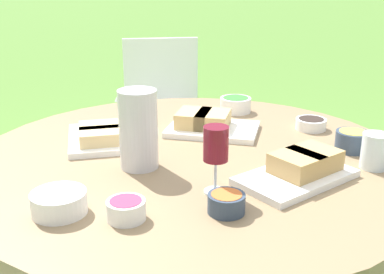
{
  "coord_description": "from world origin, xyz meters",
  "views": [
    {
      "loc": [
        -0.09,
        1.42,
        1.28
      ],
      "look_at": [
        0.0,
        0.0,
        0.77
      ],
      "focal_mm": 45.0,
      "sensor_mm": 36.0,
      "label": 1
    }
  ],
  "objects_px": {
    "water_pitcher": "(138,129)",
    "chair_far_back": "(163,103)",
    "dining_table": "(192,181)",
    "wine_glass": "(216,147)"
  },
  "relations": [
    {
      "from": "chair_far_back",
      "to": "water_pitcher",
      "type": "height_order",
      "value": "water_pitcher"
    },
    {
      "from": "chair_far_back",
      "to": "wine_glass",
      "type": "height_order",
      "value": "wine_glass"
    },
    {
      "from": "water_pitcher",
      "to": "wine_glass",
      "type": "bearing_deg",
      "value": 144.76
    },
    {
      "from": "chair_far_back",
      "to": "dining_table",
      "type": "bearing_deg",
      "value": 101.3
    },
    {
      "from": "water_pitcher",
      "to": "wine_glass",
      "type": "height_order",
      "value": "water_pitcher"
    },
    {
      "from": "water_pitcher",
      "to": "dining_table",
      "type": "bearing_deg",
      "value": -144.77
    },
    {
      "from": "wine_glass",
      "to": "dining_table",
      "type": "bearing_deg",
      "value": -73.59
    },
    {
      "from": "dining_table",
      "to": "wine_glass",
      "type": "distance_m",
      "value": 0.36
    },
    {
      "from": "chair_far_back",
      "to": "wine_glass",
      "type": "bearing_deg",
      "value": 102.2
    },
    {
      "from": "water_pitcher",
      "to": "chair_far_back",
      "type": "bearing_deg",
      "value": -85.63
    }
  ]
}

